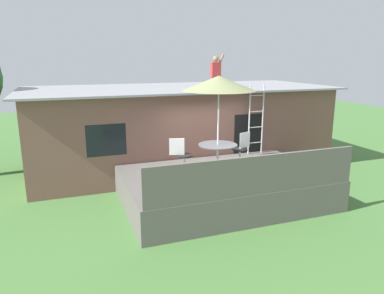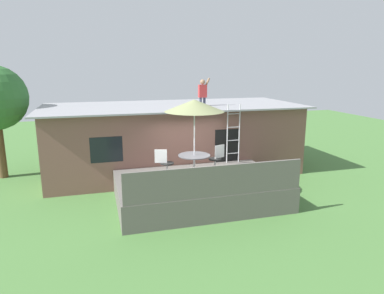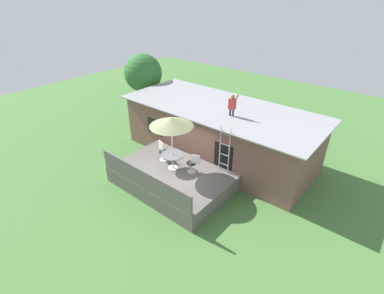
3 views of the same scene
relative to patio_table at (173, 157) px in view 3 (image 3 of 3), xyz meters
name	(u,v)px [view 3 (image 3 of 3)]	position (x,y,z in m)	size (l,w,h in m)	color
ground_plane	(174,184)	(0.11, -0.10, -1.39)	(40.00, 40.00, 0.00)	#477538
house	(219,131)	(0.11, 3.50, 0.02)	(10.50, 4.50, 2.80)	brown
deck	(174,177)	(0.11, -0.10, -0.99)	(5.28, 3.66, 0.80)	#605B56
deck_railing	(143,180)	(0.11, -1.88, -0.14)	(5.18, 0.08, 0.90)	#605B56
patio_table	(173,157)	(0.00, 0.00, 0.00)	(1.04, 1.04, 0.74)	silver
patio_umbrella	(171,122)	(0.00, 0.00, 1.76)	(1.90, 1.90, 2.54)	silver
step_ladder	(225,150)	(1.90, 1.32, 0.51)	(0.52, 0.04, 2.20)	silver
person_figure	(232,104)	(1.19, 2.88, 2.02)	(0.47, 0.20, 1.11)	#33384C
patio_chair_left	(163,151)	(-0.92, 0.27, -0.13)	(0.61, 0.44, 0.92)	silver
patio_chair_right	(193,163)	(0.90, 0.35, -0.13)	(0.60, 0.44, 0.92)	silver
backyard_tree	(143,74)	(-6.71, 4.41, 1.76)	(2.49, 2.49, 4.43)	brown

